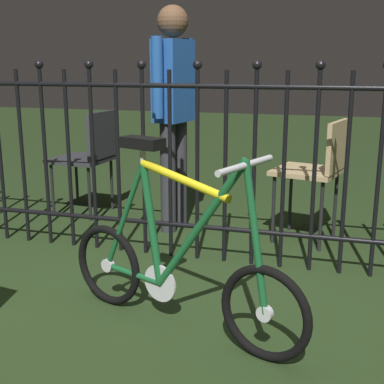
{
  "coord_description": "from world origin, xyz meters",
  "views": [
    {
      "loc": [
        0.77,
        -2.29,
        1.2
      ],
      "look_at": [
        0.05,
        0.21,
        0.55
      ],
      "focal_mm": 49.15,
      "sensor_mm": 36.0,
      "label": 1
    }
  ],
  "objects_px": {
    "chair_tan": "(318,166)",
    "chair_charcoal": "(90,152)",
    "bicycle": "(177,266)",
    "person_visitor": "(173,101)"
  },
  "relations": [
    {
      "from": "chair_tan",
      "to": "chair_charcoal",
      "type": "bearing_deg",
      "value": 173.63
    },
    {
      "from": "bicycle",
      "to": "chair_tan",
      "type": "relative_size",
      "value": 1.49
    },
    {
      "from": "chair_charcoal",
      "to": "bicycle",
      "type": "bearing_deg",
      "value": -52.41
    },
    {
      "from": "chair_charcoal",
      "to": "chair_tan",
      "type": "distance_m",
      "value": 1.77
    },
    {
      "from": "chair_tan",
      "to": "person_visitor",
      "type": "relative_size",
      "value": 0.53
    },
    {
      "from": "person_visitor",
      "to": "chair_charcoal",
      "type": "bearing_deg",
      "value": 166.66
    },
    {
      "from": "chair_charcoal",
      "to": "chair_tan",
      "type": "relative_size",
      "value": 0.99
    },
    {
      "from": "bicycle",
      "to": "person_visitor",
      "type": "distance_m",
      "value": 1.62
    },
    {
      "from": "chair_tan",
      "to": "person_visitor",
      "type": "bearing_deg",
      "value": 178.99
    },
    {
      "from": "bicycle",
      "to": "chair_tan",
      "type": "height_order",
      "value": "bicycle"
    }
  ]
}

